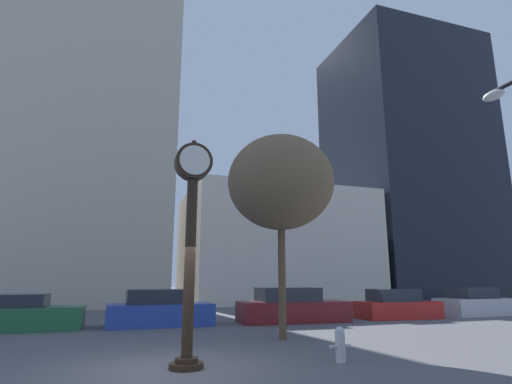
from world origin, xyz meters
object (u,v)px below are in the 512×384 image
at_px(car_silver, 474,304).
at_px(car_maroon, 292,307).
at_px(street_clock, 191,226).
at_px(car_blue, 159,310).
at_px(car_green, 11,315).
at_px(fire_hydrant_near, 340,344).
at_px(car_red, 396,306).
at_px(bare_tree, 281,183).

bearing_deg(car_silver, car_maroon, 177.73).
bearing_deg(street_clock, car_blue, 88.94).
xyz_separation_m(car_green, car_blue, (5.23, -0.09, 0.05)).
height_order(car_silver, fire_hydrant_near, car_silver).
distance_m(car_green, car_maroon, 10.88).
xyz_separation_m(car_maroon, fire_hydrant_near, (-2.43, -8.30, -0.23)).
relative_size(street_clock, car_green, 1.04).
relative_size(car_green, car_silver, 1.19).
distance_m(car_blue, car_red, 11.09).
distance_m(car_red, bare_tree, 10.07).
distance_m(car_silver, fire_hydrant_near, 15.27).
height_order(car_maroon, fire_hydrant_near, car_maroon).
bearing_deg(car_red, car_blue, -179.18).
bearing_deg(car_silver, bare_tree, -162.17).
bearing_deg(bare_tree, fire_hydrant_near, -91.38).
bearing_deg(car_silver, car_blue, 176.36).
relative_size(car_maroon, fire_hydrant_near, 6.27).
xyz_separation_m(car_green, bare_tree, (8.53, -5.10, 4.42)).
distance_m(street_clock, car_red, 13.91).
xyz_separation_m(car_green, car_silver, (21.21, -0.34, 0.05)).
distance_m(car_blue, car_maroon, 5.66).
distance_m(street_clock, bare_tree, 5.12).
height_order(car_green, fire_hydrant_near, car_green).
bearing_deg(car_blue, fire_hydrant_near, -70.98).
bearing_deg(car_blue, car_green, 177.60).
bearing_deg(car_maroon, car_blue, 178.27).
height_order(car_blue, fire_hydrant_near, car_blue).
bearing_deg(car_green, car_maroon, -1.82).
height_order(car_blue, bare_tree, bare_tree).
xyz_separation_m(street_clock, car_blue, (0.15, 8.20, -2.36)).
relative_size(street_clock, car_maroon, 1.04).
bearing_deg(fire_hydrant_near, car_silver, 33.33).
bearing_deg(car_blue, car_maroon, -4.79).
relative_size(car_green, car_red, 1.23).
relative_size(street_clock, bare_tree, 0.76).
xyz_separation_m(street_clock, car_red, (11.24, 7.84, -2.39)).
distance_m(street_clock, car_green, 10.02).
height_order(car_red, car_silver, car_silver).
relative_size(car_blue, car_red, 1.07).
distance_m(car_silver, bare_tree, 14.22).
relative_size(street_clock, car_blue, 1.19).
bearing_deg(car_green, car_blue, -0.57).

